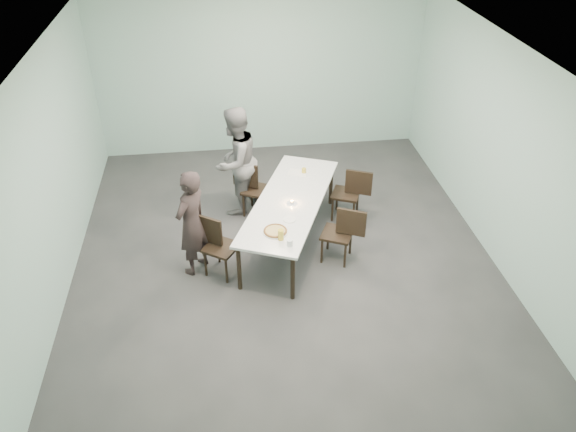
{
  "coord_description": "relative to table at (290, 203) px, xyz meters",
  "views": [
    {
      "loc": [
        -0.77,
        -6.5,
        5.1
      ],
      "look_at": [
        0.0,
        -0.47,
        1.0
      ],
      "focal_mm": 35.0,
      "sensor_mm": 36.0,
      "label": 1
    }
  ],
  "objects": [
    {
      "name": "beer_glass",
      "position": [
        -0.24,
        -0.95,
        0.13
      ],
      "size": [
        0.08,
        0.08,
        0.15
      ],
      "primitive_type": "cylinder",
      "color": "gold",
      "rests_on": "table"
    },
    {
      "name": "side_plate",
      "position": [
        -0.07,
        -0.51,
        0.06
      ],
      "size": [
        0.18,
        0.18,
        0.01
      ],
      "primitive_type": "cylinder",
      "color": "white",
      "rests_on": "table"
    },
    {
      "name": "ground",
      "position": [
        -0.13,
        -0.32,
        -0.69
      ],
      "size": [
        7.0,
        7.0,
        0.0
      ],
      "primitive_type": "plane",
      "color": "#333335",
      "rests_on": "ground"
    },
    {
      "name": "chair_near_right",
      "position": [
        0.69,
        -0.52,
        -0.19
      ],
      "size": [
        0.65,
        0.56,
        0.87
      ],
      "rotation": [
        0.0,
        0.0,
        2.69
      ],
      "color": "black",
      "rests_on": "ground"
    },
    {
      "name": "table",
      "position": [
        0.0,
        0.0,
        0.0
      ],
      "size": [
        1.83,
        2.75,
        0.75
      ],
      "rotation": [
        0.0,
        0.0,
        -0.4
      ],
      "color": "white",
      "rests_on": "ground"
    },
    {
      "name": "diner_near",
      "position": [
        -1.4,
        -0.47,
        0.09
      ],
      "size": [
        0.64,
        0.68,
        1.57
      ],
      "primitive_type": "imported",
      "rotation": [
        0.0,
        0.0,
        -2.21
      ],
      "color": "black",
      "rests_on": "ground"
    },
    {
      "name": "tealight",
      "position": [
        0.01,
        -0.1,
        0.08
      ],
      "size": [
        0.06,
        0.06,
        0.05
      ],
      "color": "silver",
      "rests_on": "table"
    },
    {
      "name": "chair_near_left",
      "position": [
        -1.1,
        -0.56,
        -0.19
      ],
      "size": [
        0.63,
        0.58,
        0.87
      ],
      "rotation": [
        0.0,
        0.0,
        -0.59
      ],
      "color": "black",
      "rests_on": "ground"
    },
    {
      "name": "diner_far",
      "position": [
        -0.73,
        1.01,
        0.19
      ],
      "size": [
        1.07,
        1.09,
        1.77
      ],
      "primitive_type": "imported",
      "rotation": [
        0.0,
        0.0,
        -2.27
      ],
      "color": "slate",
      "rests_on": "ground"
    },
    {
      "name": "amber_tumbler",
      "position": [
        0.32,
        0.75,
        0.1
      ],
      "size": [
        0.07,
        0.07,
        0.08
      ],
      "primitive_type": "cylinder",
      "color": "gold",
      "rests_on": "table"
    },
    {
      "name": "room_shell",
      "position": [
        -0.13,
        -0.32,
        1.33
      ],
      "size": [
        6.02,
        7.02,
        3.01
      ],
      "color": "#9CC5BC",
      "rests_on": "ground"
    },
    {
      "name": "menu",
      "position": [
        0.22,
        0.76,
        0.06
      ],
      "size": [
        0.36,
        0.32,
        0.01
      ],
      "primitive_type": "cube",
      "rotation": [
        0.0,
        0.0,
        -0.4
      ],
      "color": "silver",
      "rests_on": "table"
    },
    {
      "name": "chair_far_left",
      "position": [
        -0.49,
        0.89,
        -0.19
      ],
      "size": [
        0.65,
        0.56,
        0.87
      ],
      "rotation": [
        0.0,
        0.0,
        -0.46
      ],
      "color": "black",
      "rests_on": "ground"
    },
    {
      "name": "chair_far_right",
      "position": [
        1.04,
        0.53,
        -0.19
      ],
      "size": [
        0.65,
        0.55,
        0.87
      ],
      "rotation": [
        0.0,
        0.0,
        2.73
      ],
      "color": "black",
      "rests_on": "ground"
    },
    {
      "name": "pizza",
      "position": [
        -0.3,
        -0.78,
        0.08
      ],
      "size": [
        0.34,
        0.34,
        0.04
      ],
      "color": "white",
      "rests_on": "table"
    },
    {
      "name": "water_tumbler",
      "position": [
        -0.15,
        -1.09,
        0.1
      ],
      "size": [
        0.08,
        0.08,
        0.09
      ],
      "primitive_type": "cylinder",
      "color": "silver",
      "rests_on": "table"
    }
  ]
}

